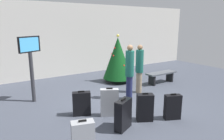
{
  "coord_description": "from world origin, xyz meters",
  "views": [
    {
      "loc": [
        -3.54,
        -5.24,
        2.52
      ],
      "look_at": [
        0.31,
        0.78,
        0.9
      ],
      "focal_mm": 32.84,
      "sensor_mm": 36.0,
      "label": 1
    }
  ],
  "objects_px": {
    "holiday_tree": "(118,58)",
    "traveller_1": "(139,67)",
    "flight_info_kiosk": "(31,58)",
    "waiting_bench": "(161,75)",
    "traveller_0": "(130,70)",
    "suitcase_1": "(109,103)",
    "suitcase_2": "(173,107)",
    "suitcase_3": "(123,115)",
    "suitcase_4": "(83,136)",
    "suitcase_0": "(145,107)",
    "suitcase_5": "(82,104)"
  },
  "relations": [
    {
      "from": "suitcase_1",
      "to": "suitcase_3",
      "type": "distance_m",
      "value": 0.81
    },
    {
      "from": "waiting_bench",
      "to": "traveller_1",
      "type": "distance_m",
      "value": 1.76
    },
    {
      "from": "waiting_bench",
      "to": "traveller_0",
      "type": "distance_m",
      "value": 2.53
    },
    {
      "from": "flight_info_kiosk",
      "to": "suitcase_5",
      "type": "relative_size",
      "value": 3.0
    },
    {
      "from": "suitcase_4",
      "to": "holiday_tree",
      "type": "bearing_deg",
      "value": 48.1
    },
    {
      "from": "flight_info_kiosk",
      "to": "suitcase_2",
      "type": "height_order",
      "value": "flight_info_kiosk"
    },
    {
      "from": "traveller_0",
      "to": "suitcase_5",
      "type": "xyz_separation_m",
      "value": [
        -1.9,
        -0.31,
        -0.66
      ]
    },
    {
      "from": "holiday_tree",
      "to": "traveller_1",
      "type": "relative_size",
      "value": 1.17
    },
    {
      "from": "suitcase_0",
      "to": "suitcase_2",
      "type": "xyz_separation_m",
      "value": [
        0.69,
        -0.33,
        -0.03
      ]
    },
    {
      "from": "holiday_tree",
      "to": "waiting_bench",
      "type": "distance_m",
      "value": 2.02
    },
    {
      "from": "flight_info_kiosk",
      "to": "suitcase_1",
      "type": "height_order",
      "value": "flight_info_kiosk"
    },
    {
      "from": "traveller_1",
      "to": "waiting_bench",
      "type": "bearing_deg",
      "value": 14.87
    },
    {
      "from": "suitcase_3",
      "to": "flight_info_kiosk",
      "type": "bearing_deg",
      "value": 114.89
    },
    {
      "from": "holiday_tree",
      "to": "traveller_1",
      "type": "height_order",
      "value": "holiday_tree"
    },
    {
      "from": "traveller_0",
      "to": "suitcase_0",
      "type": "bearing_deg",
      "value": -112.86
    },
    {
      "from": "suitcase_2",
      "to": "suitcase_5",
      "type": "distance_m",
      "value": 2.49
    },
    {
      "from": "holiday_tree",
      "to": "suitcase_0",
      "type": "distance_m",
      "value": 3.87
    },
    {
      "from": "holiday_tree",
      "to": "suitcase_0",
      "type": "height_order",
      "value": "holiday_tree"
    },
    {
      "from": "holiday_tree",
      "to": "suitcase_5",
      "type": "xyz_separation_m",
      "value": [
        -2.77,
        -2.28,
        -0.73
      ]
    },
    {
      "from": "holiday_tree",
      "to": "suitcase_4",
      "type": "height_order",
      "value": "holiday_tree"
    },
    {
      "from": "flight_info_kiosk",
      "to": "traveller_1",
      "type": "height_order",
      "value": "flight_info_kiosk"
    },
    {
      "from": "holiday_tree",
      "to": "suitcase_3",
      "type": "bearing_deg",
      "value": -122.32
    },
    {
      "from": "waiting_bench",
      "to": "traveller_0",
      "type": "relative_size",
      "value": 0.77
    },
    {
      "from": "suitcase_1",
      "to": "suitcase_4",
      "type": "relative_size",
      "value": 1.21
    },
    {
      "from": "traveller_1",
      "to": "suitcase_0",
      "type": "xyz_separation_m",
      "value": [
        -1.36,
        -1.86,
        -0.59
      ]
    },
    {
      "from": "suitcase_0",
      "to": "waiting_bench",
      "type": "bearing_deg",
      "value": 37.73
    },
    {
      "from": "traveller_0",
      "to": "suitcase_1",
      "type": "xyz_separation_m",
      "value": [
        -1.27,
        -0.77,
        -0.6
      ]
    },
    {
      "from": "traveller_1",
      "to": "suitcase_0",
      "type": "bearing_deg",
      "value": -126.1
    },
    {
      "from": "traveller_1",
      "to": "suitcase_2",
      "type": "relative_size",
      "value": 2.48
    },
    {
      "from": "holiday_tree",
      "to": "traveller_0",
      "type": "xyz_separation_m",
      "value": [
        -0.87,
        -1.98,
        -0.07
      ]
    },
    {
      "from": "suitcase_3",
      "to": "suitcase_4",
      "type": "relative_size",
      "value": 1.16
    },
    {
      "from": "suitcase_4",
      "to": "flight_info_kiosk",
      "type": "bearing_deg",
      "value": 93.92
    },
    {
      "from": "holiday_tree",
      "to": "suitcase_1",
      "type": "xyz_separation_m",
      "value": [
        -2.14,
        -2.75,
        -0.67
      ]
    },
    {
      "from": "suitcase_5",
      "to": "holiday_tree",
      "type": "bearing_deg",
      "value": 39.52
    },
    {
      "from": "flight_info_kiosk",
      "to": "suitcase_4",
      "type": "relative_size",
      "value": 3.17
    },
    {
      "from": "traveller_0",
      "to": "suitcase_3",
      "type": "height_order",
      "value": "traveller_0"
    },
    {
      "from": "flight_info_kiosk",
      "to": "suitcase_2",
      "type": "distance_m",
      "value": 4.54
    },
    {
      "from": "suitcase_3",
      "to": "suitcase_2",
      "type": "bearing_deg",
      "value": -10.85
    },
    {
      "from": "holiday_tree",
      "to": "suitcase_3",
      "type": "height_order",
      "value": "holiday_tree"
    },
    {
      "from": "traveller_1",
      "to": "suitcase_3",
      "type": "relative_size",
      "value": 2.27
    },
    {
      "from": "traveller_1",
      "to": "suitcase_1",
      "type": "bearing_deg",
      "value": -150.71
    },
    {
      "from": "suitcase_4",
      "to": "suitcase_2",
      "type": "bearing_deg",
      "value": 0.25
    },
    {
      "from": "suitcase_0",
      "to": "suitcase_2",
      "type": "distance_m",
      "value": 0.77
    },
    {
      "from": "waiting_bench",
      "to": "holiday_tree",
      "type": "bearing_deg",
      "value": 140.24
    },
    {
      "from": "suitcase_1",
      "to": "suitcase_2",
      "type": "relative_size",
      "value": 1.14
    },
    {
      "from": "traveller_0",
      "to": "suitcase_3",
      "type": "relative_size",
      "value": 2.35
    },
    {
      "from": "suitcase_1",
      "to": "suitcase_3",
      "type": "height_order",
      "value": "suitcase_1"
    },
    {
      "from": "flight_info_kiosk",
      "to": "waiting_bench",
      "type": "height_order",
      "value": "flight_info_kiosk"
    },
    {
      "from": "holiday_tree",
      "to": "suitcase_3",
      "type": "xyz_separation_m",
      "value": [
        -2.25,
        -3.55,
        -0.69
      ]
    },
    {
      "from": "suitcase_0",
      "to": "traveller_0",
      "type": "bearing_deg",
      "value": 67.14
    }
  ]
}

